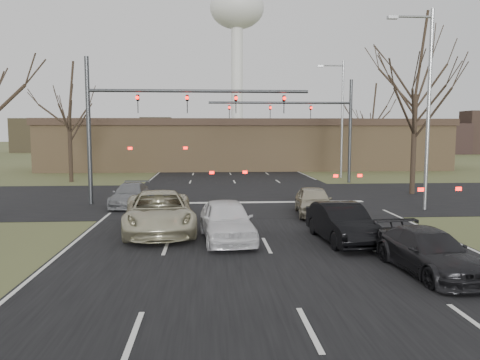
% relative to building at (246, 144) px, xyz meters
% --- Properties ---
extents(ground, '(360.00, 360.00, 0.00)m').
position_rel_building_xyz_m(ground, '(-2.00, -38.00, -2.67)').
color(ground, '#49542C').
rests_on(ground, ground).
extents(road_main, '(14.00, 300.00, 0.02)m').
position_rel_building_xyz_m(road_main, '(-2.00, 22.00, -2.66)').
color(road_main, black).
rests_on(road_main, ground).
extents(road_cross, '(200.00, 14.00, 0.02)m').
position_rel_building_xyz_m(road_cross, '(-2.00, -23.00, -2.65)').
color(road_cross, black).
rests_on(road_cross, ground).
extents(building, '(42.40, 10.40, 5.30)m').
position_rel_building_xyz_m(building, '(0.00, 0.00, 0.00)').
color(building, '#8F724D').
rests_on(building, ground).
extents(water_tower, '(15.00, 15.00, 44.50)m').
position_rel_building_xyz_m(water_tower, '(4.00, 82.00, 32.80)').
color(water_tower, silver).
rests_on(water_tower, ground).
extents(mast_arm_near, '(12.12, 0.24, 8.00)m').
position_rel_building_xyz_m(mast_arm_near, '(-7.23, -25.00, 2.41)').
color(mast_arm_near, '#383A3D').
rests_on(mast_arm_near, ground).
extents(mast_arm_far, '(11.12, 0.24, 8.00)m').
position_rel_building_xyz_m(mast_arm_far, '(4.18, -15.00, 2.35)').
color(mast_arm_far, '#383A3D').
rests_on(mast_arm_far, ground).
extents(streetlight_right_near, '(2.34, 0.25, 10.00)m').
position_rel_building_xyz_m(streetlight_right_near, '(6.82, -28.00, 2.92)').
color(streetlight_right_near, gray).
rests_on(streetlight_right_near, ground).
extents(streetlight_right_far, '(2.34, 0.25, 10.00)m').
position_rel_building_xyz_m(streetlight_right_far, '(7.32, -11.00, 2.92)').
color(streetlight_right_far, gray).
rests_on(streetlight_right_far, ground).
extents(tree_right_near, '(6.90, 6.90, 11.50)m').
position_rel_building_xyz_m(tree_right_near, '(9.00, -22.00, 6.23)').
color(tree_right_near, black).
rests_on(tree_right_near, ground).
extents(tree_left_far, '(5.70, 5.70, 9.50)m').
position_rel_building_xyz_m(tree_left_far, '(-15.00, -13.00, 4.68)').
color(tree_left_far, black).
rests_on(tree_left_far, ground).
extents(tree_right_far, '(5.40, 5.40, 9.00)m').
position_rel_building_xyz_m(tree_right_far, '(13.00, -3.00, 4.29)').
color(tree_right_far, black).
rests_on(tree_right_far, ground).
extents(car_silver_suv, '(3.32, 6.07, 1.61)m').
position_rel_building_xyz_m(car_silver_suv, '(-6.00, -32.40, -1.86)').
color(car_silver_suv, '#C0BB9B').
rests_on(car_silver_suv, ground).
extents(car_white_sedan, '(2.19, 4.57, 1.51)m').
position_rel_building_xyz_m(car_white_sedan, '(-3.37, -34.06, -1.91)').
color(car_white_sedan, white).
rests_on(car_white_sedan, ground).
extents(car_black_hatch, '(1.82, 4.35, 1.40)m').
position_rel_building_xyz_m(car_black_hatch, '(0.79, -34.56, -1.97)').
color(car_black_hatch, black).
rests_on(car_black_hatch, ground).
extents(car_charcoal_sedan, '(2.09, 4.35, 1.22)m').
position_rel_building_xyz_m(car_charcoal_sedan, '(2.20, -38.42, -2.05)').
color(car_charcoal_sedan, black).
rests_on(car_charcoal_sedan, ground).
extents(car_grey_ahead, '(1.89, 4.28, 1.22)m').
position_rel_building_xyz_m(car_grey_ahead, '(-8.23, -25.72, -2.05)').
color(car_grey_ahead, slate).
rests_on(car_grey_ahead, ground).
extents(car_silver_ahead, '(2.03, 4.16, 1.37)m').
position_rel_building_xyz_m(car_silver_ahead, '(1.00, -29.06, -1.98)').
color(car_silver_ahead, '#B0A88E').
rests_on(car_silver_ahead, ground).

